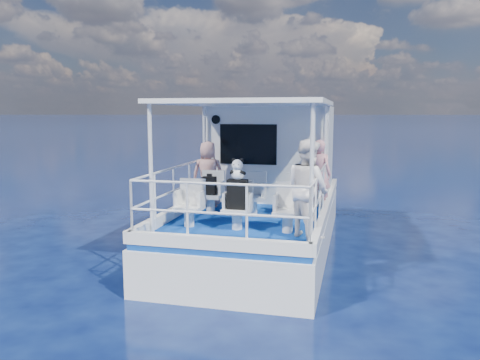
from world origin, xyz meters
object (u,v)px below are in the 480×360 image
passenger_port_fwd (208,174)px  panda (238,169)px  passenger_stbd_aft (308,188)px  backpack_center (238,194)px

passenger_port_fwd → panda: (1.15, -1.91, 0.36)m
panda → passenger_port_fwd: bearing=121.1°
passenger_port_fwd → panda: size_ratio=3.90×
passenger_port_fwd → passenger_stbd_aft: bearing=126.6°
passenger_port_fwd → backpack_center: bearing=108.3°
passenger_port_fwd → panda: bearing=108.3°
passenger_port_fwd → backpack_center: 2.21m
passenger_stbd_aft → panda: 1.26m
passenger_port_fwd → backpack_center: (1.14, -1.89, -0.08)m
backpack_center → passenger_port_fwd: bearing=121.2°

